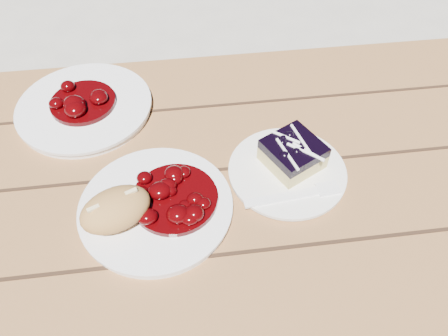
{
  "coord_description": "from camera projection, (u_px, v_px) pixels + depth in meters",
  "views": [
    {
      "loc": [
        0.29,
        -0.39,
        1.31
      ],
      "look_at": [
        0.34,
        0.03,
        0.81
      ],
      "focal_mm": 35.0,
      "sensor_mm": 36.0,
      "label": 1
    }
  ],
  "objects": [
    {
      "name": "picnic_table",
      "position": [
        37.0,
        280.0,
        0.78
      ],
      "size": [
        2.0,
        1.55,
        0.75
      ],
      "color": "brown",
      "rests_on": "ground"
    },
    {
      "name": "main_plate",
      "position": [
        156.0,
        208.0,
        0.67
      ],
      "size": [
        0.23,
        0.23,
        0.02
      ],
      "primitive_type": "cylinder",
      "color": "white",
      "rests_on": "picnic_table"
    },
    {
      "name": "goulash_stew",
      "position": [
        174.0,
        192.0,
        0.66
      ],
      "size": [
        0.13,
        0.13,
        0.04
      ],
      "primitive_type": null,
      "color": "#3B0204",
      "rests_on": "main_plate"
    },
    {
      "name": "bread_roll",
      "position": [
        116.0,
        209.0,
        0.63
      ],
      "size": [
        0.13,
        0.11,
        0.05
      ],
      "primitive_type": "ellipsoid",
      "rotation": [
        0.0,
        0.0,
        0.41
      ],
      "color": "#B18044",
      "rests_on": "main_plate"
    },
    {
      "name": "dessert_plate",
      "position": [
        287.0,
        172.0,
        0.73
      ],
      "size": [
        0.19,
        0.19,
        0.01
      ],
      "primitive_type": "cylinder",
      "color": "white",
      "rests_on": "picnic_table"
    },
    {
      "name": "blueberry_cake",
      "position": [
        293.0,
        153.0,
        0.71
      ],
      "size": [
        0.11,
        0.11,
        0.05
      ],
      "rotation": [
        0.0,
        0.0,
        0.48
      ],
      "color": "#D7C675",
      "rests_on": "dessert_plate"
    },
    {
      "name": "fork_dessert",
      "position": [
        283.0,
        197.0,
        0.68
      ],
      "size": [
        0.16,
        0.04,
        0.0
      ],
      "primitive_type": null,
      "rotation": [
        0.0,
        0.0,
        -1.47
      ],
      "color": "white",
      "rests_on": "dessert_plate"
    },
    {
      "name": "second_plate",
      "position": [
        85.0,
        108.0,
        0.82
      ],
      "size": [
        0.25,
        0.25,
        0.02
      ],
      "primitive_type": "cylinder",
      "color": "white",
      "rests_on": "picnic_table"
    },
    {
      "name": "second_stew",
      "position": [
        81.0,
        96.0,
        0.8
      ],
      "size": [
        0.12,
        0.12,
        0.04
      ],
      "primitive_type": null,
      "color": "#3B0204",
      "rests_on": "second_plate"
    }
  ]
}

